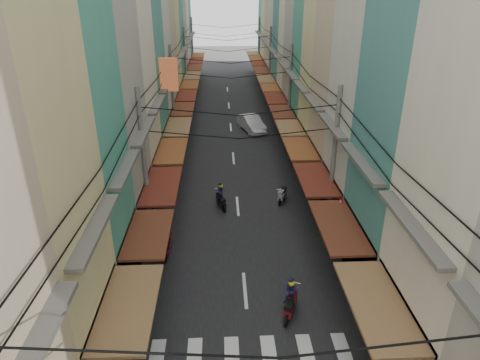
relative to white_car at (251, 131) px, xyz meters
name	(u,v)px	position (x,y,z in m)	size (l,w,h in m)	color
ground	(243,264)	(-1.93, -20.91, 0.00)	(160.00, 160.00, 0.00)	slate
road	(231,134)	(-1.93, -0.91, 0.01)	(10.00, 80.00, 0.02)	black
sidewalk_left	(160,135)	(-8.43, -0.91, 0.03)	(3.00, 80.00, 0.06)	slate
sidewalk_right	(301,133)	(4.57, -0.91, 0.03)	(3.00, 80.00, 0.06)	slate
building_row_left	(125,25)	(-9.85, -4.35, 9.78)	(7.80, 67.67, 23.70)	beige
building_row_right	(336,30)	(5.99, -4.47, 9.41)	(7.80, 68.98, 22.59)	teal
utility_poles	(232,72)	(-1.93, -5.90, 6.59)	(10.20, 66.13, 8.20)	slate
white_car	(251,131)	(0.00, 0.00, 0.00)	(5.01, 1.96, 1.77)	silver
bicycle	(396,266)	(5.57, -21.47, 0.00)	(0.54, 1.45, 1.00)	black
moving_scooters	(232,239)	(-2.38, -19.49, 0.54)	(7.09, 12.06, 1.85)	black
parked_scooters	(343,313)	(1.96, -25.04, 0.46)	(13.09, 12.46, 0.97)	black
pedestrians	(164,218)	(-6.08, -17.97, 1.05)	(11.86, 23.45, 2.24)	black
traffic_sign	(340,214)	(2.85, -20.32, 2.36)	(0.10, 0.70, 3.20)	slate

